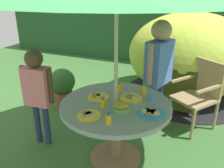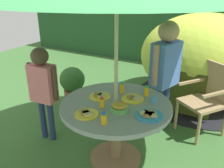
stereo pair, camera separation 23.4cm
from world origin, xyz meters
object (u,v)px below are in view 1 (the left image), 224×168
juice_bottle_center_back (119,88)px  child_in_blue_shirt (159,63)px  potted_plant (63,86)px  juice_bottle_center_front (109,119)px  juice_bottle_mid_left (103,103)px  wooden_chair (200,92)px  child_in_pink_shirt (37,86)px  snack_bowl (121,107)px  juice_bottle_near_left (144,90)px  plate_near_right (98,97)px  cup_far (153,97)px  plate_far_left (132,98)px  plate_mid_right (151,113)px  plate_far_right (89,115)px  garden_table (116,116)px  cup_near (117,84)px  dome_tent (190,56)px

juice_bottle_center_back → child_in_blue_shirt: bearing=60.3°
potted_plant → juice_bottle_center_front: (1.32, -1.21, 0.39)m
potted_plant → juice_bottle_mid_left: bearing=-40.2°
wooden_chair → child_in_pink_shirt: child_in_pink_shirt is taller
wooden_chair → juice_bottle_center_back: bearing=-100.7°
snack_bowl → juice_bottle_near_left: (0.09, 0.44, 0.02)m
snack_bowl → plate_near_right: snack_bowl is taller
child_in_pink_shirt → cup_far: size_ratio=19.15×
plate_far_left → cup_far: 0.22m
plate_mid_right → juice_bottle_center_front: juice_bottle_center_front is taller
juice_bottle_center_back → cup_far: size_ratio=1.96×
child_in_pink_shirt → juice_bottle_center_back: 0.91m
plate_near_right → plate_mid_right: (0.60, -0.12, 0.00)m
child_in_pink_shirt → child_in_blue_shirt: bearing=32.7°
child_in_blue_shirt → juice_bottle_center_back: 0.64m
plate_far_right → plate_mid_right: same height
garden_table → cup_far: size_ratio=18.56×
cup_far → juice_bottle_center_back: bearing=173.2°
potted_plant → juice_bottle_center_front: juice_bottle_center_front is taller
garden_table → potted_plant: 1.50m
juice_bottle_near_left → cup_near: bearing=167.0°
potted_plant → plate_far_right: bearing=-46.7°
garden_table → cup_far: (0.32, 0.22, 0.17)m
dome_tent → plate_near_right: (-0.70, -2.01, 0.00)m
garden_table → juice_bottle_center_front: 0.44m
cup_far → plate_far_right: bearing=-129.6°
dome_tent → juice_bottle_center_back: size_ratio=17.65×
child_in_blue_shirt → plate_mid_right: child_in_blue_shirt is taller
juice_bottle_center_back → cup_near: 0.16m
dome_tent → snack_bowl: bearing=-100.1°
child_in_pink_shirt → plate_far_right: 0.83m
juice_bottle_near_left → plate_near_right: bearing=-147.1°
snack_bowl → juice_bottle_mid_left: bearing=-175.3°
child_in_pink_shirt → plate_far_left: child_in_pink_shirt is taller
juice_bottle_center_front → juice_bottle_mid_left: juice_bottle_center_front is taller
plate_far_left → child_in_blue_shirt: bearing=78.8°
juice_bottle_near_left → juice_bottle_mid_left: 0.53m
wooden_chair → juice_bottle_mid_left: bearing=-89.6°
garden_table → plate_mid_right: (0.38, -0.07, 0.15)m
dome_tent → cup_near: 1.77m
plate_mid_right → juice_bottle_near_left: juice_bottle_near_left is taller
wooden_chair → plate_far_right: wooden_chair is taller
child_in_blue_shirt → garden_table: bearing=0.0°
child_in_blue_shirt → dome_tent: bearing=-174.5°
wooden_chair → cup_far: size_ratio=14.89×
wooden_chair → garden_table: bearing=-90.0°
plate_near_right → cup_near: bearing=78.1°
plate_far_right → juice_bottle_mid_left: juice_bottle_mid_left is taller
child_in_blue_shirt → child_in_pink_shirt: (-1.16, -0.88, -0.16)m
plate_mid_right → cup_far: 0.29m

